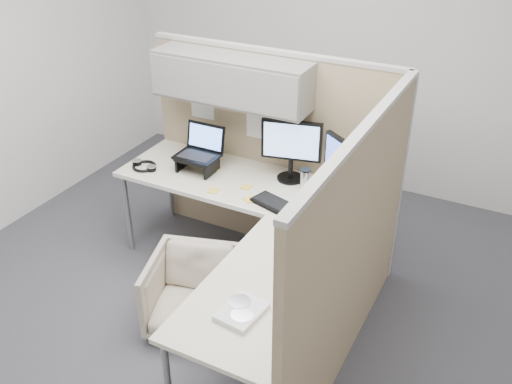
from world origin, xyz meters
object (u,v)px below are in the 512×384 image
at_px(desk, 251,222).
at_px(monitor_left, 291,146).
at_px(office_chair, 193,290).
at_px(keyboard, 283,208).

distance_m(desk, monitor_left, 0.68).
bearing_deg(office_chair, monitor_left, 58.44).
distance_m(office_chair, keyboard, 0.82).
xyz_separation_m(office_chair, monitor_left, (0.26, 0.97, 0.71)).
xyz_separation_m(monitor_left, keyboard, (0.13, -0.42, -0.26)).
bearing_deg(monitor_left, keyboard, -85.14).
bearing_deg(monitor_left, desk, -104.67).
distance_m(office_chair, monitor_left, 1.23).
distance_m(monitor_left, keyboard, 0.51).
bearing_deg(keyboard, monitor_left, 124.35).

